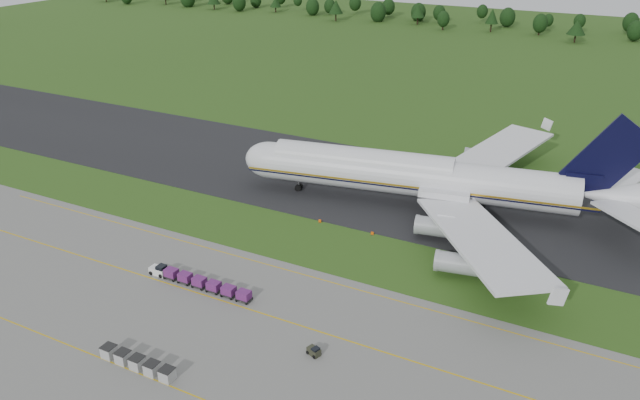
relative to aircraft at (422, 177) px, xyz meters
The scene contains 10 objects.
ground 27.61m from the aircraft, 121.26° to the right, with size 600.00×600.00×0.00m, color #284B16.
apron 59.00m from the aircraft, 103.76° to the right, with size 300.00×52.00×0.06m, color slate.
taxiway 16.07m from the aircraft, 160.25° to the left, with size 300.00×40.00×0.08m, color black.
apron_markings 52.25m from the aircraft, 105.60° to the right, with size 300.00×30.20×0.01m.
tree_line 197.32m from the aircraft, 92.13° to the left, with size 529.61×23.35×11.33m.
aircraft is the anchor object (origin of this frame).
baggage_train 48.57m from the aircraft, 115.80° to the right, with size 18.75×1.70×1.63m.
utility_cart 50.04m from the aircraft, 87.12° to the right, with size 2.02×1.59×0.97m.
uld_row 64.51m from the aircraft, 104.51° to the right, with size 11.30×1.70×1.68m.
edge_markers 18.86m from the aircraft, 120.01° to the right, with size 11.06×0.30×0.60m.
Camera 1 is at (47.11, -84.31, 52.89)m, focal length 35.00 mm.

